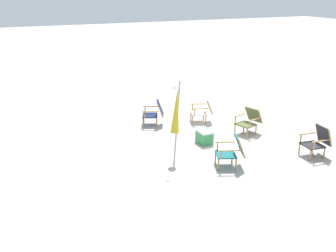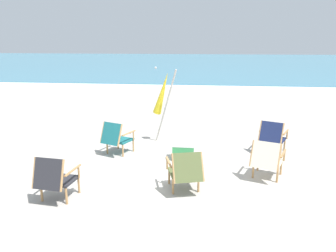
{
  "view_description": "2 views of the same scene",
  "coord_description": "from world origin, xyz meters",
  "px_view_note": "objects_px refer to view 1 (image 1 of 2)",
  "views": [
    {
      "loc": [
        -8.54,
        6.14,
        4.25
      ],
      "look_at": [
        0.38,
        2.01,
        0.78
      ],
      "focal_mm": 42.0,
      "sensor_mm": 36.0,
      "label": 1
    },
    {
      "loc": [
        1.05,
        -6.36,
        2.7
      ],
      "look_at": [
        0.12,
        1.61,
        0.56
      ],
      "focal_mm": 35.0,
      "sensor_mm": 36.0,
      "label": 2
    }
  ],
  "objects_px": {
    "beach_chair_mid_center": "(155,112)",
    "umbrella_furled_yellow": "(176,111)",
    "beach_chair_back_right": "(203,109)",
    "beach_chair_front_left": "(317,141)",
    "beach_chair_front_right": "(249,120)",
    "cooler_box": "(204,137)",
    "beach_chair_back_left": "(232,150)"
  },
  "relations": [
    {
      "from": "beach_chair_mid_center",
      "to": "umbrella_furled_yellow",
      "type": "bearing_deg",
      "value": 168.4
    },
    {
      "from": "beach_chair_back_right",
      "to": "beach_chair_front_left",
      "type": "distance_m",
      "value": 3.96
    },
    {
      "from": "beach_chair_mid_center",
      "to": "beach_chair_back_right",
      "type": "bearing_deg",
      "value": -104.2
    },
    {
      "from": "beach_chair_front_right",
      "to": "cooler_box",
      "type": "relative_size",
      "value": 1.78
    },
    {
      "from": "umbrella_furled_yellow",
      "to": "beach_chair_back_left",
      "type": "bearing_deg",
      "value": -132.15
    },
    {
      "from": "beach_chair_mid_center",
      "to": "beach_chair_back_left",
      "type": "relative_size",
      "value": 1.01
    },
    {
      "from": "beach_chair_back_right",
      "to": "beach_chair_back_left",
      "type": "bearing_deg",
      "value": 162.18
    },
    {
      "from": "beach_chair_back_left",
      "to": "beach_chair_back_right",
      "type": "bearing_deg",
      "value": -17.82
    },
    {
      "from": "beach_chair_mid_center",
      "to": "beach_chair_front_left",
      "type": "relative_size",
      "value": 1.05
    },
    {
      "from": "beach_chair_back_right",
      "to": "cooler_box",
      "type": "xyz_separation_m",
      "value": [
        -1.7,
        0.92,
        -0.23
      ]
    },
    {
      "from": "beach_chair_front_right",
      "to": "umbrella_furled_yellow",
      "type": "bearing_deg",
      "value": 105.44
    },
    {
      "from": "beach_chair_front_right",
      "to": "beach_chair_back_right",
      "type": "xyz_separation_m",
      "value": [
        1.55,
        0.74,
        0.0
      ]
    },
    {
      "from": "beach_chair_back_left",
      "to": "beach_chair_front_left",
      "type": "distance_m",
      "value": 2.45
    },
    {
      "from": "beach_chair_front_left",
      "to": "umbrella_furled_yellow",
      "type": "xyz_separation_m",
      "value": [
        1.38,
        3.49,
        0.88
      ]
    },
    {
      "from": "umbrella_furled_yellow",
      "to": "beach_chair_mid_center",
      "type": "bearing_deg",
      "value": -11.6
    },
    {
      "from": "beach_chair_back_right",
      "to": "beach_chair_back_left",
      "type": "xyz_separation_m",
      "value": [
        -3.32,
        1.07,
        0.0
      ]
    },
    {
      "from": "beach_chair_back_left",
      "to": "beach_chair_front_left",
      "type": "height_order",
      "value": "beach_chair_front_left"
    },
    {
      "from": "beach_chair_front_right",
      "to": "beach_chair_back_right",
      "type": "relative_size",
      "value": 1.01
    },
    {
      "from": "beach_chair_front_right",
      "to": "beach_chair_back_left",
      "type": "height_order",
      "value": "beach_chair_back_left"
    },
    {
      "from": "umbrella_furled_yellow",
      "to": "cooler_box",
      "type": "relative_size",
      "value": 4.1
    },
    {
      "from": "umbrella_furled_yellow",
      "to": "beach_chair_front_left",
      "type": "bearing_deg",
      "value": -111.58
    },
    {
      "from": "beach_chair_front_left",
      "to": "cooler_box",
      "type": "xyz_separation_m",
      "value": [
        2.02,
        2.26,
        -0.23
      ]
    },
    {
      "from": "beach_chair_mid_center",
      "to": "beach_chair_front_left",
      "type": "bearing_deg",
      "value": -144.65
    },
    {
      "from": "beach_chair_front_left",
      "to": "beach_chair_mid_center",
      "type": "bearing_deg",
      "value": 35.35
    },
    {
      "from": "beach_chair_mid_center",
      "to": "umbrella_furled_yellow",
      "type": "distance_m",
      "value": 2.94
    },
    {
      "from": "beach_chair_back_right",
      "to": "umbrella_furled_yellow",
      "type": "bearing_deg",
      "value": 137.55
    },
    {
      "from": "beach_chair_front_right",
      "to": "beach_chair_back_left",
      "type": "distance_m",
      "value": 2.53
    },
    {
      "from": "beach_chair_front_right",
      "to": "beach_chair_front_left",
      "type": "bearing_deg",
      "value": -164.54
    },
    {
      "from": "beach_chair_back_left",
      "to": "beach_chair_front_left",
      "type": "bearing_deg",
      "value": -99.52
    },
    {
      "from": "beach_chair_back_left",
      "to": "beach_chair_front_right",
      "type": "bearing_deg",
      "value": -45.59
    },
    {
      "from": "beach_chair_back_right",
      "to": "beach_chair_back_left",
      "type": "distance_m",
      "value": 3.49
    },
    {
      "from": "beach_chair_back_left",
      "to": "cooler_box",
      "type": "height_order",
      "value": "beach_chair_back_left"
    }
  ]
}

